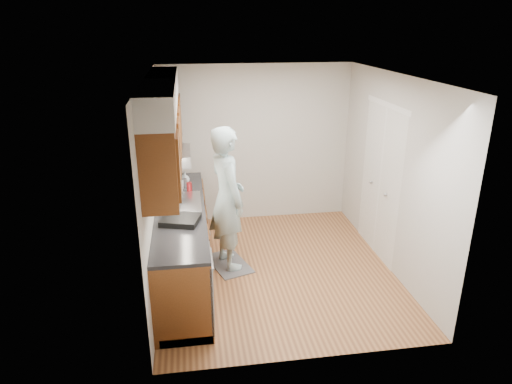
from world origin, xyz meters
TOP-DOWN VIEW (x-y plane):
  - floor at (0.00, 0.00)m, footprint 3.50×3.50m
  - ceiling at (0.00, 0.00)m, footprint 3.50×3.50m
  - wall_left at (-1.50, 0.00)m, footprint 0.02×3.50m
  - wall_right at (1.50, 0.00)m, footprint 0.02×3.50m
  - wall_back at (0.00, 1.75)m, footprint 3.00×0.02m
  - counter at (-1.20, -0.00)m, footprint 0.64×2.80m
  - upper_cabinets at (-1.33, 0.05)m, footprint 0.47×2.80m
  - closet_door at (1.49, 0.30)m, footprint 0.02×1.22m
  - floor_mat at (-0.60, 0.21)m, footprint 0.65×0.84m
  - person at (-0.60, 0.21)m, footprint 0.70×0.87m
  - soap_bottle_a at (-1.31, 0.55)m, footprint 0.14×0.14m
  - soap_bottle_b at (-1.21, 0.70)m, footprint 0.11×0.11m
  - soap_bottle_c at (-1.14, 0.92)m, footprint 0.18×0.18m
  - soda_can at (-1.08, 0.58)m, footprint 0.08×0.08m
  - steel_can at (-1.14, 0.77)m, footprint 0.08×0.08m
  - dish_rack at (-1.19, -0.43)m, footprint 0.49×0.45m

SIDE VIEW (x-z plane):
  - floor at x=0.00m, z-range 0.00..0.00m
  - floor_mat at x=-0.60m, z-range 0.00..0.01m
  - counter at x=-1.20m, z-range -0.16..1.14m
  - dish_rack at x=-1.19m, z-range 0.94..1.00m
  - steel_can at x=-1.14m, z-range 0.94..1.06m
  - soda_can at x=-1.08m, z-range 0.94..1.07m
  - closet_door at x=1.49m, z-range 0.00..2.05m
  - soap_bottle_c at x=-1.14m, z-range 0.94..1.12m
  - soap_bottle_b at x=-1.21m, z-range 0.94..1.13m
  - person at x=-0.60m, z-range 0.01..2.15m
  - soap_bottle_a at x=-1.31m, z-range 0.94..1.23m
  - wall_left at x=-1.50m, z-range 0.00..2.50m
  - wall_right at x=1.50m, z-range 0.00..2.50m
  - wall_back at x=0.00m, z-range 0.00..2.50m
  - upper_cabinets at x=-1.33m, z-range 1.34..2.55m
  - ceiling at x=0.00m, z-range 2.50..2.50m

